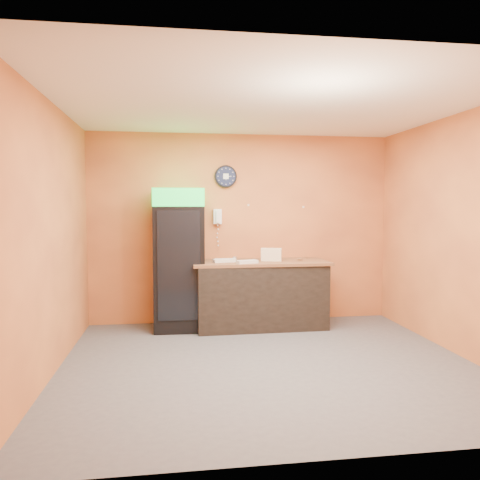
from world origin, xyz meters
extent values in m
plane|color=#47474C|center=(0.00, 0.00, 0.00)|extent=(4.50, 4.50, 0.00)
cube|color=orange|center=(0.00, 2.00, 1.40)|extent=(4.50, 0.02, 2.80)
cube|color=orange|center=(-2.25, 0.00, 1.40)|extent=(0.02, 4.00, 2.80)
cube|color=orange|center=(2.25, 0.00, 1.40)|extent=(0.02, 4.00, 2.80)
cube|color=white|center=(0.00, 0.00, 2.80)|extent=(4.50, 4.00, 0.02)
cube|color=black|center=(-0.94, 1.65, 0.86)|extent=(0.71, 0.71, 1.73)
cube|color=green|center=(-0.94, 1.65, 1.85)|extent=(0.71, 0.71, 0.25)
cube|color=black|center=(-0.93, 1.30, 0.94)|extent=(0.57, 0.04, 1.48)
cube|color=black|center=(0.21, 1.60, 0.46)|extent=(1.83, 0.84, 0.91)
cylinder|color=black|center=(-0.24, 1.98, 2.17)|extent=(0.33, 0.05, 0.33)
cylinder|color=#0F1433|center=(-0.24, 1.95, 2.17)|extent=(0.28, 0.01, 0.28)
cube|color=white|center=(-0.24, 1.94, 2.17)|extent=(0.08, 0.00, 0.08)
cube|color=white|center=(-0.37, 1.96, 1.58)|extent=(0.12, 0.07, 0.22)
cube|color=white|center=(-0.37, 1.91, 1.58)|extent=(0.05, 0.04, 0.18)
cube|color=brown|center=(0.21, 1.60, 0.93)|extent=(1.93, 0.84, 0.04)
cube|color=beige|center=(0.36, 1.56, 0.98)|extent=(0.31, 0.18, 0.06)
cube|color=beige|center=(0.36, 1.56, 1.04)|extent=(0.31, 0.18, 0.06)
cube|color=beige|center=(0.36, 1.56, 1.10)|extent=(0.31, 0.18, 0.06)
cube|color=silver|center=(-0.32, 1.51, 0.97)|extent=(0.33, 0.19, 0.04)
cube|color=silver|center=(-0.02, 1.34, 0.97)|extent=(0.31, 0.20, 0.04)
cube|color=silver|center=(-0.30, 1.57, 0.97)|extent=(0.30, 0.12, 0.04)
cylinder|color=silver|center=(-0.15, 1.63, 0.98)|extent=(0.06, 0.06, 0.06)
camera|label=1|loc=(-1.02, -4.94, 1.72)|focal=35.00mm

